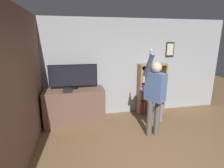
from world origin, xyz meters
TOP-DOWN VIEW (x-y plane):
  - wall_back at (0.00, 2.87)m, footprint 6.28×0.09m
  - wall_side_brick at (-2.17, 1.42)m, footprint 0.06×4.44m
  - tv_ledge at (-1.33, 2.42)m, footprint 1.49×0.66m
  - television at (-1.33, 2.50)m, footprint 1.20×0.22m
  - game_console at (-1.48, 2.23)m, footprint 0.21×0.22m
  - bookshelf at (0.79, 2.69)m, footprint 0.80×0.28m
  - person at (0.40, 1.45)m, footprint 0.55×0.55m
  - waste_bin at (0.84, 2.19)m, footprint 0.36×0.36m

SIDE VIEW (x-z plane):
  - waste_bin at x=0.84m, z-range 0.00..0.42m
  - tv_ledge at x=-1.33m, z-range 0.00..0.92m
  - bookshelf at x=0.79m, z-range -0.01..1.45m
  - game_console at x=-1.48m, z-range 0.92..1.00m
  - person at x=0.40m, z-range 0.04..2.00m
  - television at x=-1.33m, z-range 0.93..1.56m
  - wall_side_brick at x=-2.17m, z-range 0.00..2.70m
  - wall_back at x=0.00m, z-range 0.00..2.70m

